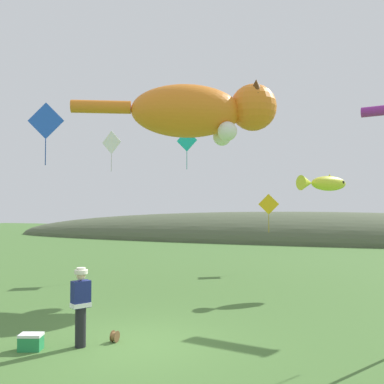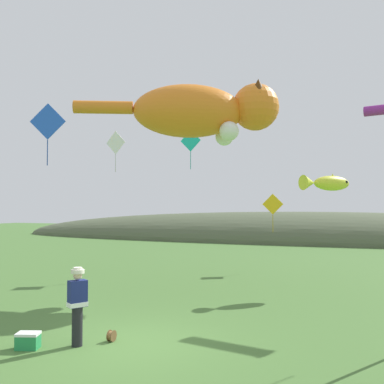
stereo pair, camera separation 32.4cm
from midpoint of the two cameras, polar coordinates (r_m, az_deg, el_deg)
ground_plane at (r=10.42m, az=-8.83°, el=-19.57°), size 120.00×120.00×0.00m
distant_hill_ridge at (r=41.95m, az=16.51°, el=-6.28°), size 63.65×13.16×5.46m
festival_attendant at (r=10.32m, az=-15.52°, el=-14.22°), size 0.44×0.49×1.77m
kite_spool at (r=10.69m, az=-11.16°, el=-18.37°), size 0.12×0.26×0.26m
picnic_cooler at (r=10.62m, az=-21.55°, el=-18.09°), size 0.57×0.47×0.36m
kite_giant_cat at (r=17.31m, az=0.66°, el=10.65°), size 7.56×4.20×2.47m
kite_fish_windsock at (r=17.50m, az=16.67°, el=1.14°), size 2.00×1.97×0.68m
kite_diamond_teal at (r=21.80m, az=-1.12°, el=6.81°), size 1.12×0.07×2.02m
kite_diamond_gold at (r=21.94m, az=9.77°, el=-1.67°), size 1.05×0.04×1.95m
kite_diamond_white at (r=22.21m, az=-11.10°, el=6.48°), size 1.19×0.18×2.09m
kite_diamond_blue at (r=15.81m, az=-19.47°, el=8.89°), size 1.21×0.42×2.17m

